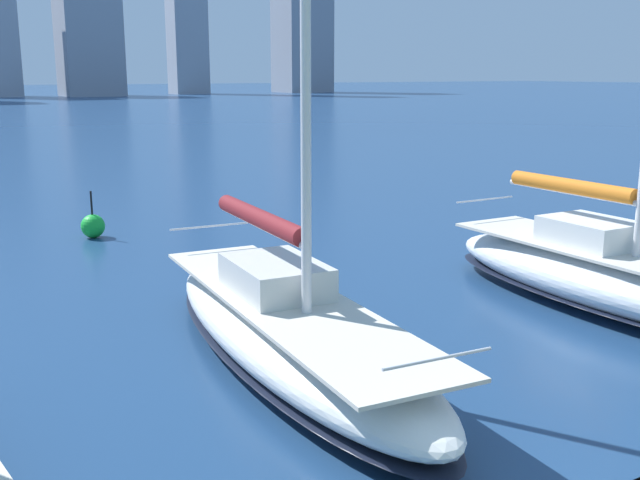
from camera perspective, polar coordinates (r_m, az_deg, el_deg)
sailboat_orange at (r=16.64m, az=20.96°, el=-2.45°), size 2.48×8.51×10.43m
sailboat_maroon at (r=12.61m, az=-2.45°, el=-6.61°), size 2.93×9.39×9.59m
channel_buoy at (r=23.12m, az=-16.91°, el=1.03°), size 0.70×0.70×1.40m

